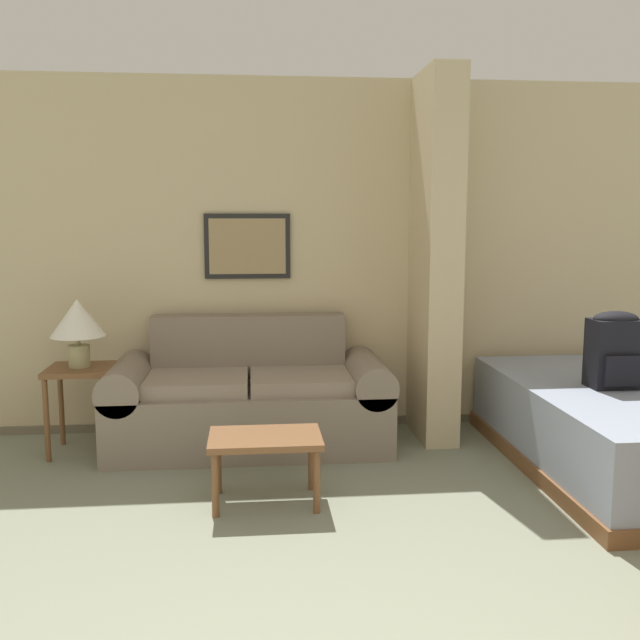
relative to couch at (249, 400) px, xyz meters
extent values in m
cube|color=#CCB78E|center=(0.40, 0.48, 0.97)|extent=(7.21, 0.12, 2.60)
cube|color=#70644E|center=(0.40, 0.41, -0.30)|extent=(7.21, 0.02, 0.06)
cube|color=black|center=(0.00, 0.41, 1.06)|extent=(0.63, 0.02, 0.48)
cube|color=#9E845B|center=(0.00, 0.39, 1.06)|extent=(0.56, 0.01, 0.41)
cube|color=#CCB78E|center=(1.33, 0.10, 0.97)|extent=(0.24, 0.65, 2.60)
cube|color=gray|center=(0.00, -0.04, -0.11)|extent=(1.40, 0.84, 0.43)
cube|color=gray|center=(0.00, 0.28, 0.33)|extent=(1.40, 0.20, 0.46)
cube|color=gray|center=(-0.83, -0.04, -0.11)|extent=(0.26, 0.84, 0.43)
cylinder|color=gray|center=(-0.83, -0.04, 0.16)|extent=(0.29, 0.84, 0.29)
cube|color=gray|center=(0.83, -0.04, -0.11)|extent=(0.26, 0.84, 0.43)
cylinder|color=gray|center=(0.83, -0.04, 0.16)|extent=(0.29, 0.84, 0.29)
cube|color=gray|center=(-0.35, -0.09, 0.15)|extent=(0.68, 0.60, 0.10)
cube|color=gray|center=(0.35, -0.09, 0.15)|extent=(0.68, 0.60, 0.10)
cube|color=brown|center=(0.09, -1.04, 0.05)|extent=(0.62, 0.42, 0.04)
cylinder|color=brown|center=(-0.18, -1.21, -0.15)|extent=(0.04, 0.04, 0.36)
cylinder|color=brown|center=(0.36, -1.21, -0.15)|extent=(0.04, 0.04, 0.36)
cylinder|color=brown|center=(-0.18, -0.87, -0.15)|extent=(0.04, 0.04, 0.36)
cylinder|color=brown|center=(0.36, -0.87, -0.15)|extent=(0.04, 0.04, 0.36)
cube|color=brown|center=(-1.14, -0.04, 0.25)|extent=(0.43, 0.43, 0.04)
cylinder|color=brown|center=(-1.32, -0.22, -0.05)|extent=(0.04, 0.04, 0.56)
cylinder|color=brown|center=(-0.95, -0.22, -0.05)|extent=(0.04, 0.04, 0.56)
cylinder|color=brown|center=(-1.32, 0.14, -0.05)|extent=(0.04, 0.04, 0.56)
cylinder|color=brown|center=(-0.95, 0.14, -0.05)|extent=(0.04, 0.04, 0.56)
cylinder|color=tan|center=(-1.14, -0.04, 0.34)|extent=(0.14, 0.14, 0.15)
cylinder|color=tan|center=(-1.14, -0.04, 0.45)|extent=(0.02, 0.02, 0.06)
cone|color=white|center=(-1.14, -0.04, 0.60)|extent=(0.36, 0.36, 0.25)
cube|color=brown|center=(2.44, -0.72, -0.28)|extent=(1.47, 2.17, 0.10)
cube|color=#8993A8|center=(2.44, -0.72, -0.01)|extent=(1.43, 2.13, 0.43)
cube|color=white|center=(2.44, 0.12, 0.16)|extent=(1.31, 0.36, 0.10)
cube|color=black|center=(2.28, -0.70, 0.42)|extent=(0.31, 0.20, 0.43)
cube|color=black|center=(2.28, -0.82, 0.34)|extent=(0.23, 0.03, 0.19)
ellipsoid|color=black|center=(2.28, -0.70, 0.64)|extent=(0.29, 0.19, 0.10)
camera|label=1|loc=(0.02, -4.88, 1.27)|focal=40.00mm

